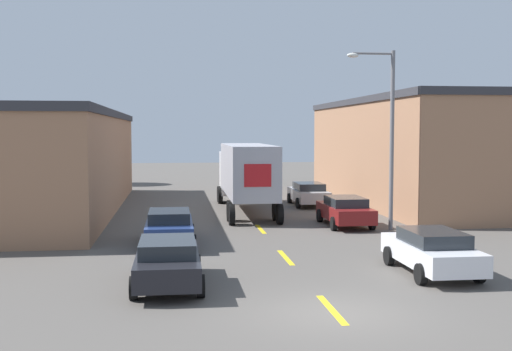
# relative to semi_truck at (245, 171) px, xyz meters

# --- Properties ---
(ground_plane) EXTENTS (160.00, 160.00, 0.00)m
(ground_plane) POSITION_rel_semi_truck_xyz_m (-0.03, -21.14, -2.36)
(ground_plane) COLOR #56514C
(road_centerline) EXTENTS (0.20, 16.85, 0.01)m
(road_centerline) POSITION_rel_semi_truck_xyz_m (-0.03, -13.78, -2.35)
(road_centerline) COLOR yellow
(road_centerline) RESTS_ON ground_plane
(warehouse_left) EXTENTS (11.98, 26.21, 5.87)m
(warehouse_left) POSITION_rel_semi_truck_xyz_m (-13.36, 1.77, 0.58)
(warehouse_left) COLOR #9E7051
(warehouse_left) RESTS_ON ground_plane
(warehouse_right) EXTENTS (10.63, 23.25, 6.81)m
(warehouse_right) POSITION_rel_semi_truck_xyz_m (12.62, 3.52, 1.05)
(warehouse_right) COLOR #9E7051
(warehouse_right) RESTS_ON ground_plane
(semi_truck) EXTENTS (2.85, 12.57, 3.93)m
(semi_truck) POSITION_rel_semi_truck_xyz_m (0.00, 0.00, 0.00)
(semi_truck) COLOR silver
(semi_truck) RESTS_ON ground_plane
(parked_car_right_far) EXTENTS (2.09, 4.72, 1.45)m
(parked_car_right_far) POSITION_rel_semi_truck_xyz_m (4.27, 2.49, -1.58)
(parked_car_right_far) COLOR #B2B2B7
(parked_car_right_far) RESTS_ON ground_plane
(parked_car_right_mid) EXTENTS (2.09, 4.72, 1.45)m
(parked_car_right_mid) POSITION_rel_semi_truck_xyz_m (4.27, -6.26, -1.58)
(parked_car_right_mid) COLOR maroon
(parked_car_right_mid) RESTS_ON ground_plane
(parked_car_left_far) EXTENTS (2.09, 4.72, 1.45)m
(parked_car_left_far) POSITION_rel_semi_truck_xyz_m (-4.33, -10.63, -1.58)
(parked_car_left_far) COLOR navy
(parked_car_left_far) RESTS_ON ground_plane
(parked_car_left_near) EXTENTS (2.09, 4.72, 1.45)m
(parked_car_left_near) POSITION_rel_semi_truck_xyz_m (-4.33, -17.69, -1.58)
(parked_car_left_near) COLOR black
(parked_car_left_near) RESTS_ON ground_plane
(parked_car_right_near) EXTENTS (2.09, 4.72, 1.45)m
(parked_car_right_near) POSITION_rel_semi_truck_xyz_m (4.27, -17.04, -1.58)
(parked_car_right_near) COLOR silver
(parked_car_right_near) RESTS_ON ground_plane
(street_lamp) EXTENTS (2.33, 0.32, 8.46)m
(street_lamp) POSITION_rel_semi_truck_xyz_m (5.87, -7.70, 2.50)
(street_lamp) COLOR slate
(street_lamp) RESTS_ON ground_plane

